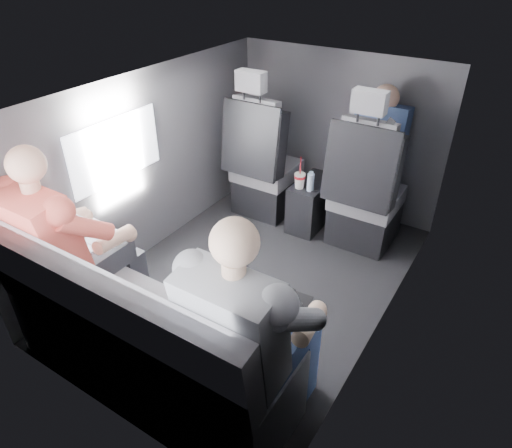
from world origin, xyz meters
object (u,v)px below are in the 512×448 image
Objects in this scene: center_console at (311,203)px; passenger_front_right at (379,144)px; water_bottle at (311,182)px; front_seat_left at (263,171)px; passenger_rear_right at (251,331)px; soda_cup at (300,180)px; laptop_white at (83,232)px; laptop_black at (269,301)px; front_seat_right at (364,198)px; rear_bench at (144,343)px; passenger_rear_left at (69,246)px.

passenger_front_right is at bearing 27.38° from center_console.
center_console is 2.97× the size of water_bottle.
passenger_rear_right is at bearing -59.90° from front_seat_left.
center_console is 0.31m from soda_cup.
laptop_white is 0.27× the size of passenger_rear_right.
laptop_black is at bearing -67.76° from soda_cup.
front_seat_left is 3.76× the size of laptop_black.
laptop_white is at bearing -114.03° from water_bottle.
front_seat_right is 2.64× the size of center_console.
rear_bench is 1.27× the size of passenger_rear_right.
front_seat_right reaches higher than passenger_front_right.
laptop_black is at bearing -70.92° from water_bottle.
passenger_rear_right is (0.60, -1.85, 0.44)m from center_console.
passenger_front_right is at bearing 94.27° from laptop_black.
water_bottle is at bearing -72.81° from center_console.
passenger_rear_left is at bearing -107.88° from soda_cup.
passenger_rear_right is (1.25, -0.14, 0.01)m from laptop_white.
front_seat_right is at bearing -83.61° from passenger_front_right.
rear_bench is at bearing -101.03° from passenger_front_right.
laptop_black reaches higher than water_bottle.
center_console is (0.45, 0.04, -0.20)m from front_seat_left.
front_seat_left is 3.75× the size of laptop_white.
passenger_rear_right is at bearing -6.46° from laptop_white.
rear_bench is at bearing -103.31° from front_seat_right.
front_seat_right is (0.90, 0.00, 0.00)m from front_seat_left.
front_seat_right is 0.49m from center_console.
rear_bench is (-0.45, -1.90, -0.09)m from front_seat_right.
laptop_black is (0.56, 0.31, 0.32)m from rear_bench.
passenger_front_right is (0.38, 0.36, 0.27)m from water_bottle.
water_bottle is at bearing 69.44° from passenger_rear_left.
rear_bench is at bearing -88.50° from soda_cup.
laptop_black is 0.27× the size of passenger_rear_left.
center_console is 0.30× the size of rear_bench.
passenger_rear_right is at bearing 9.00° from rear_bench.
front_seat_left is at bearing 83.06° from laptop_white.
center_console is 0.72m from passenger_front_right.
front_seat_right reaches higher than center_console.
passenger_front_right is at bearing 96.39° from front_seat_right.
soda_cup is 0.79× the size of laptop_black.
passenger_front_right reaches higher than water_bottle.
passenger_rear_right reaches higher than water_bottle.
front_seat_left is at bearing -174.93° from center_console.
front_seat_left is 4.75× the size of soda_cup.
passenger_front_right reaches higher than center_console.
front_seat_right is 0.43m from water_bottle.
soda_cup is at bearing 91.50° from rear_bench.
front_seat_right is at bearing 93.92° from laptop_black.
soda_cup is at bearing -15.16° from front_seat_left.
water_bottle is (-0.41, -0.10, 0.07)m from front_seat_right.
laptop_black reaches higher than center_console.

